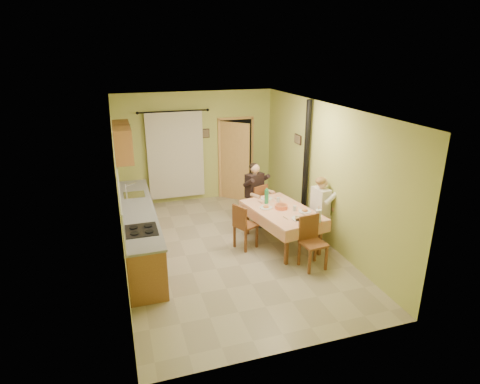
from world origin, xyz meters
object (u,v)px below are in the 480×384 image
object	(u,v)px
chair_far	(256,212)
stove_flue	(305,182)
man_far	(255,187)
man_right	(322,202)
chair_left	(245,234)
chair_near	(312,253)
chair_right	(320,229)
dining_table	(282,227)

from	to	relation	value
chair_far	stove_flue	world-z (taller)	stove_flue
man_far	man_right	distance (m)	1.60
chair_left	man_right	world-z (taller)	man_right
chair_left	stove_flue	bearing A→B (deg)	85.12
chair_left	man_right	distance (m)	1.66
chair_near	chair_right	distance (m)	1.07
chair_left	man_far	bearing A→B (deg)	124.38
chair_right	chair_left	size ratio (longest dim) A/B	1.03
chair_near	man_far	distance (m)	2.25
stove_flue	man_far	bearing A→B (deg)	156.81
chair_far	stove_flue	xyz separation A→B (m)	(0.99, -0.41, 0.74)
dining_table	chair_right	world-z (taller)	chair_right
chair_near	man_far	world-z (taller)	man_far
dining_table	chair_far	xyz separation A→B (m)	(-0.16, 1.11, -0.09)
chair_right	man_right	distance (m)	0.59
chair_left	stove_flue	world-z (taller)	stove_flue
chair_near	man_right	size ratio (longest dim) A/B	0.70
chair_far	man_far	distance (m)	0.59
dining_table	stove_flue	xyz separation A→B (m)	(0.83, 0.70, 0.64)
dining_table	man_far	xyz separation A→B (m)	(-0.17, 1.12, 0.50)
chair_far	stove_flue	size ratio (longest dim) A/B	0.34
chair_right	dining_table	bearing A→B (deg)	71.54
dining_table	chair_near	distance (m)	1.04
dining_table	man_far	distance (m)	1.24
man_right	chair_right	bearing A→B (deg)	-90.00
chair_far	stove_flue	bearing A→B (deg)	-46.31
chair_near	chair_left	bearing A→B (deg)	-56.27
man_right	stove_flue	world-z (taller)	stove_flue
chair_near	chair_right	world-z (taller)	chair_near
man_right	chair_near	bearing A→B (deg)	137.71
dining_table	man_far	bearing A→B (deg)	87.90
dining_table	chair_left	xyz separation A→B (m)	(-0.76, 0.07, -0.09)
man_right	chair_left	bearing A→B (deg)	74.41
chair_far	chair_near	distance (m)	2.16
man_right	stove_flue	xyz separation A→B (m)	(0.05, 0.87, 0.15)
chair_right	man_far	xyz separation A→B (m)	(-0.96, 1.29, 0.59)
chair_near	chair_right	xyz separation A→B (m)	(0.63, 0.86, -0.00)
dining_table	chair_right	bearing A→B (deg)	-22.45
chair_near	man_right	xyz separation A→B (m)	(0.62, 0.86, 0.59)
chair_far	man_far	bearing A→B (deg)	90.00
chair_near	chair_left	distance (m)	1.43
chair_near	man_right	distance (m)	1.21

